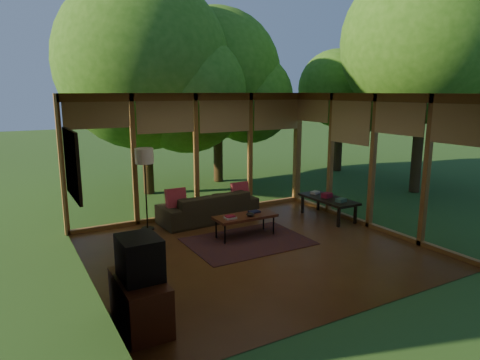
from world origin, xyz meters
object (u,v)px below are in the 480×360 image
sofa (208,207)px  coffee_table (245,217)px  side_console (328,200)px  media_cabinet (140,302)px  television (140,258)px  floor_lamp (144,161)px

sofa → coffee_table: size_ratio=1.77×
coffee_table → side_console: bearing=4.5°
media_cabinet → television: (0.02, 0.00, 0.55)m
sofa → floor_lamp: floor_lamp is taller
media_cabinet → television: television is taller
sofa → floor_lamp: size_ratio=1.28×
media_cabinet → floor_lamp: floor_lamp is taller
media_cabinet → coffee_table: size_ratio=0.83×
floor_lamp → coffee_table: bearing=-42.0°
media_cabinet → coffee_table: bearing=38.6°
media_cabinet → floor_lamp: bearing=71.3°
sofa → side_console: sofa is taller
television → floor_lamp: (1.16, 3.48, 0.56)m
sofa → television: (-2.49, -3.43, 0.54)m
media_cabinet → floor_lamp: (1.18, 3.48, 1.11)m
sofa → side_console: 2.62m
media_cabinet → floor_lamp: 3.84m
sofa → television: television is taller
television → side_console: television is taller
media_cabinet → side_console: media_cabinet is taller
floor_lamp → side_console: floor_lamp is taller
floor_lamp → television: bearing=-108.4°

